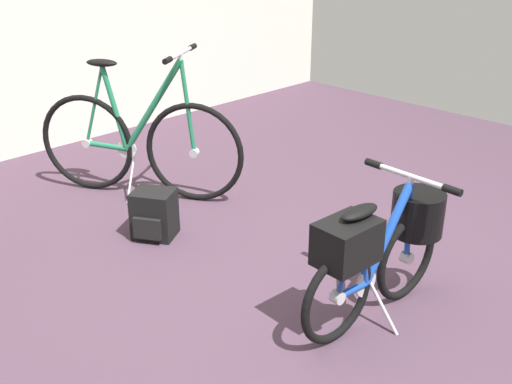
# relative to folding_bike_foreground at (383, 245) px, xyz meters

# --- Properties ---
(ground_plane) EXTENTS (7.68, 7.68, 0.00)m
(ground_plane) POSITION_rel_folding_bike_foreground_xyz_m (-0.39, 0.43, -0.39)
(ground_plane) COLOR #473342
(folding_bike_foreground) EXTENTS (1.00, 0.53, 0.71)m
(folding_bike_foreground) POSITION_rel_folding_bike_foreground_xyz_m (0.00, 0.00, 0.00)
(folding_bike_foreground) COLOR black
(folding_bike_foreground) RESTS_ON ground_plane
(display_bike_right) EXTENTS (0.81, 1.31, 1.04)m
(display_bike_right) POSITION_rel_folding_bike_foreground_xyz_m (0.03, 2.03, 0.00)
(display_bike_right) COLOR black
(display_bike_right) RESTS_ON ground_plane
(backpack_on_floor) EXTENTS (0.31, 0.32, 0.30)m
(backpack_on_floor) POSITION_rel_folding_bike_foreground_xyz_m (-0.29, 1.44, -0.24)
(backpack_on_floor) COLOR black
(backpack_on_floor) RESTS_ON ground_plane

